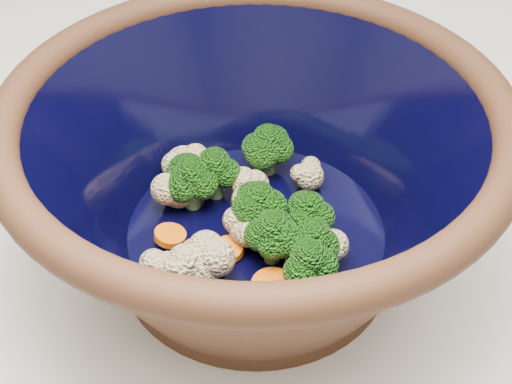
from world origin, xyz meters
The scene contains 2 objects.
mixing_bowl centered at (-0.09, 0.01, 1.00)m, with size 0.48×0.48×0.17m.
vegetable_pile centered at (-0.10, 0.01, 0.96)m, with size 0.17×0.19×0.05m.
Camera 1 is at (0.01, -0.41, 1.36)m, focal length 50.00 mm.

